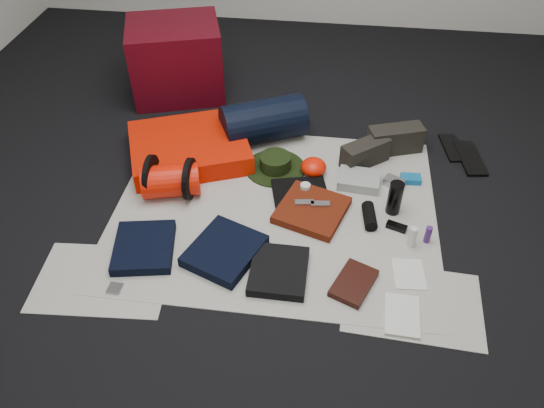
# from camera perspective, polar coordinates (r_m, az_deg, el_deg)

# --- Properties ---
(floor) EXTENTS (4.50, 4.50, 0.02)m
(floor) POSITION_cam_1_polar(r_m,az_deg,el_deg) (2.68, 0.35, -0.72)
(floor) COLOR black
(floor) RESTS_ON ground
(newspaper_mat) EXTENTS (1.60, 1.30, 0.01)m
(newspaper_mat) POSITION_cam_1_polar(r_m,az_deg,el_deg) (2.68, 0.35, -0.51)
(newspaper_mat) COLOR beige
(newspaper_mat) RESTS_ON floor
(newspaper_sheet_front_left) EXTENTS (0.61, 0.44, 0.00)m
(newspaper_sheet_front_left) POSITION_cam_1_polar(r_m,az_deg,el_deg) (2.48, -17.74, -7.70)
(newspaper_sheet_front_left) COLOR beige
(newspaper_sheet_front_left) RESTS_ON floor
(newspaper_sheet_front_right) EXTENTS (0.60, 0.43, 0.00)m
(newspaper_sheet_front_right) POSITION_cam_1_polar(r_m,az_deg,el_deg) (2.36, 14.83, -10.19)
(newspaper_sheet_front_right) COLOR beige
(newspaper_sheet_front_right) RESTS_ON floor
(red_cabinet) EXTENTS (0.67, 0.61, 0.47)m
(red_cabinet) POSITION_cam_1_polar(r_m,az_deg,el_deg) (3.53, -10.26, 15.05)
(red_cabinet) COLOR #4C0510
(red_cabinet) RESTS_ON floor
(sleeping_pad) EXTENTS (0.78, 0.71, 0.11)m
(sleeping_pad) POSITION_cam_1_polar(r_m,az_deg,el_deg) (3.01, -8.89, 6.02)
(sleeping_pad) COLOR red
(sleeping_pad) RESTS_ON newspaper_mat
(stuff_sack) EXTENTS (0.32, 0.24, 0.17)m
(stuff_sack) POSITION_cam_1_polar(r_m,az_deg,el_deg) (2.75, -10.83, 2.49)
(stuff_sack) COLOR red
(stuff_sack) RESTS_ON newspaper_mat
(sack_strap_left) EXTENTS (0.02, 0.22, 0.22)m
(sack_strap_left) POSITION_cam_1_polar(r_m,az_deg,el_deg) (2.77, -12.87, 3.01)
(sack_strap_left) COLOR black
(sack_strap_left) RESTS_ON newspaper_mat
(sack_strap_right) EXTENTS (0.03, 0.22, 0.22)m
(sack_strap_right) POSITION_cam_1_polar(r_m,az_deg,el_deg) (2.71, -8.87, 2.69)
(sack_strap_right) COLOR black
(sack_strap_right) RESTS_ON newspaper_mat
(navy_duffel) EXTENTS (0.53, 0.43, 0.25)m
(navy_duffel) POSITION_cam_1_polar(r_m,az_deg,el_deg) (3.07, -0.92, 8.92)
(navy_duffel) COLOR black
(navy_duffel) RESTS_ON newspaper_mat
(boonie_brim) EXTENTS (0.44, 0.44, 0.01)m
(boonie_brim) POSITION_cam_1_polar(r_m,az_deg,el_deg) (2.91, 0.35, 3.91)
(boonie_brim) COLOR black
(boonie_brim) RESTS_ON newspaper_mat
(boonie_crown) EXTENTS (0.17, 0.17, 0.07)m
(boonie_crown) POSITION_cam_1_polar(r_m,az_deg,el_deg) (2.89, 0.36, 4.56)
(boonie_crown) COLOR black
(boonie_crown) RESTS_ON boonie_brim
(hiking_boot_left) EXTENTS (0.28, 0.25, 0.14)m
(hiking_boot_left) POSITION_cam_1_polar(r_m,az_deg,el_deg) (2.96, 9.99, 5.41)
(hiking_boot_left) COLOR black
(hiking_boot_left) RESTS_ON newspaper_mat
(hiking_boot_right) EXTENTS (0.32, 0.21, 0.15)m
(hiking_boot_right) POSITION_cam_1_polar(r_m,az_deg,el_deg) (3.08, 13.11, 6.79)
(hiking_boot_right) COLOR black
(hiking_boot_right) RESTS_ON newspaper_mat
(flip_flop_left) EXTENTS (0.13, 0.27, 0.01)m
(flip_flop_left) POSITION_cam_1_polar(r_m,az_deg,el_deg) (3.23, 18.82, 5.74)
(flip_flop_left) COLOR black
(flip_flop_left) RESTS_ON floor
(flip_flop_right) EXTENTS (0.16, 0.32, 0.02)m
(flip_flop_right) POSITION_cam_1_polar(r_m,az_deg,el_deg) (3.18, 20.53, 4.62)
(flip_flop_right) COLOR black
(flip_flop_right) RESTS_ON floor
(trousers_navy_a) EXTENTS (0.32, 0.35, 0.05)m
(trousers_navy_a) POSITION_cam_1_polar(r_m,az_deg,el_deg) (2.52, -13.60, -4.54)
(trousers_navy_a) COLOR black
(trousers_navy_a) RESTS_ON newspaper_mat
(trousers_navy_b) EXTENTS (0.39, 0.41, 0.05)m
(trousers_navy_b) POSITION_cam_1_polar(r_m,az_deg,el_deg) (2.45, -5.12, -5.03)
(trousers_navy_b) COLOR black
(trousers_navy_b) RESTS_ON newspaper_mat
(trousers_charcoal) EXTENTS (0.25, 0.29, 0.04)m
(trousers_charcoal) POSITION_cam_1_polar(r_m,az_deg,el_deg) (2.36, 0.73, -7.23)
(trousers_charcoal) COLOR black
(trousers_charcoal) RESTS_ON newspaper_mat
(black_tshirt) EXTENTS (0.33, 0.32, 0.03)m
(black_tshirt) POSITION_cam_1_polar(r_m,az_deg,el_deg) (2.73, 3.10, 0.94)
(black_tshirt) COLOR black
(black_tshirt) RESTS_ON newspaper_mat
(red_shirt) EXTENTS (0.40, 0.40, 0.04)m
(red_shirt) POSITION_cam_1_polar(r_m,az_deg,el_deg) (2.64, 4.30, -0.66)
(red_shirt) COLOR #561809
(red_shirt) RESTS_ON newspaper_mat
(orange_stuff_sack) EXTENTS (0.18, 0.18, 0.09)m
(orange_stuff_sack) POSITION_cam_1_polar(r_m,az_deg,el_deg) (2.86, 4.49, 3.99)
(orange_stuff_sack) COLOR red
(orange_stuff_sack) RESTS_ON newspaper_mat
(first_aid_pouch) EXTENTS (0.23, 0.18, 0.05)m
(first_aid_pouch) POSITION_cam_1_polar(r_m,az_deg,el_deg) (2.84, 9.33, 2.56)
(first_aid_pouch) COLOR gray
(first_aid_pouch) RESTS_ON newspaper_mat
(water_bottle) EXTENTS (0.08, 0.08, 0.18)m
(water_bottle) POSITION_cam_1_polar(r_m,az_deg,el_deg) (2.67, 13.08, 0.64)
(water_bottle) COLOR black
(water_bottle) RESTS_ON newspaper_mat
(speaker) EXTENTS (0.08, 0.16, 0.06)m
(speaker) POSITION_cam_1_polar(r_m,az_deg,el_deg) (2.63, 10.44, -1.28)
(speaker) COLOR black
(speaker) RESTS_ON newspaper_mat
(compact_camera) EXTENTS (0.12, 0.10, 0.04)m
(compact_camera) POSITION_cam_1_polar(r_m,az_deg,el_deg) (2.87, 12.99, 2.28)
(compact_camera) COLOR #A6A7AB
(compact_camera) RESTS_ON newspaper_mat
(cyan_case) EXTENTS (0.11, 0.07, 0.03)m
(cyan_case) POSITION_cam_1_polar(r_m,az_deg,el_deg) (2.92, 14.69, 2.63)
(cyan_case) COLOR #0F5F98
(cyan_case) RESTS_ON newspaper_mat
(toiletry_purple) EXTENTS (0.03, 0.03, 0.09)m
(toiletry_purple) POSITION_cam_1_polar(r_m,az_deg,el_deg) (2.58, 16.43, -3.17)
(toiletry_purple) COLOR #422067
(toiletry_purple) RESTS_ON newspaper_mat
(toiletry_clear) EXTENTS (0.05, 0.05, 0.11)m
(toiletry_clear) POSITION_cam_1_polar(r_m,az_deg,el_deg) (2.54, 14.86, -3.42)
(toiletry_clear) COLOR silver
(toiletry_clear) RESTS_ON newspaper_mat
(paperback_book) EXTENTS (0.22, 0.26, 0.03)m
(paperback_book) POSITION_cam_1_polar(r_m,az_deg,el_deg) (2.35, 8.78, -8.41)
(paperback_book) COLOR black
(paperback_book) RESTS_ON newspaper_mat
(map_booklet) EXTENTS (0.15, 0.22, 0.01)m
(map_booklet) POSITION_cam_1_polar(r_m,az_deg,el_deg) (2.30, 13.83, -11.53)
(map_booklet) COLOR silver
(map_booklet) RESTS_ON newspaper_mat
(map_printout) EXTENTS (0.15, 0.18, 0.01)m
(map_printout) POSITION_cam_1_polar(r_m,az_deg,el_deg) (2.45, 14.51, -7.29)
(map_printout) COLOR silver
(map_printout) RESTS_ON newspaper_mat
(sunglasses) EXTENTS (0.11, 0.07, 0.02)m
(sunglasses) POSITION_cam_1_polar(r_m,az_deg,el_deg) (2.63, 13.25, -2.39)
(sunglasses) COLOR black
(sunglasses) RESTS_ON newspaper_mat
(key_cluster) EXTENTS (0.06, 0.06, 0.01)m
(key_cluster) POSITION_cam_1_polar(r_m,az_deg,el_deg) (2.42, -16.55, -8.70)
(key_cluster) COLOR #A6A7AB
(key_cluster) RESTS_ON newspaper_mat
(tape_roll) EXTENTS (0.05, 0.05, 0.04)m
(tape_roll) POSITION_cam_1_polar(r_m,az_deg,el_deg) (2.73, 3.60, 1.82)
(tape_roll) COLOR silver
(tape_roll) RESTS_ON black_tshirt
(energy_bar_a) EXTENTS (0.10, 0.05, 0.01)m
(energy_bar_a) POSITION_cam_1_polar(r_m,az_deg,el_deg) (2.64, 3.50, 0.15)
(energy_bar_a) COLOR #A6A7AB
(energy_bar_a) RESTS_ON red_shirt
(energy_bar_b) EXTENTS (0.10, 0.05, 0.01)m
(energy_bar_b) POSITION_cam_1_polar(r_m,az_deg,el_deg) (2.64, 5.23, 0.00)
(energy_bar_b) COLOR #A6A7AB
(energy_bar_b) RESTS_ON red_shirt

